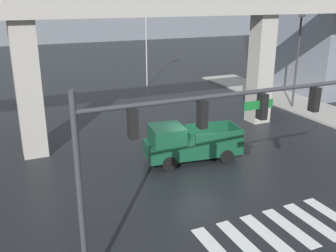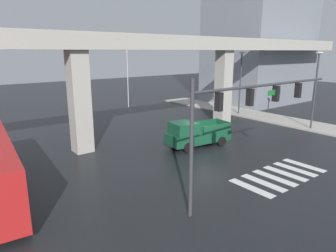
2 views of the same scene
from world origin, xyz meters
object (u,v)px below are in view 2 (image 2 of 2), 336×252
street_lamp_mid_block (241,76)px  flagpole (128,66)px  pickup_truck (195,134)px  street_lamp_near_corner (316,82)px  traffic_signal_mast (248,106)px

street_lamp_mid_block → flagpole: (-7.49, 12.40, 0.89)m
pickup_truck → street_lamp_mid_block: bearing=25.4°
pickup_truck → street_lamp_near_corner: street_lamp_near_corner is taller
street_lamp_near_corner → street_lamp_mid_block: (0.00, 8.70, 0.00)m
pickup_truck → flagpole: flagpole is taller
traffic_signal_mast → flagpole: bearing=72.1°
traffic_signal_mast → flagpole: flagpole is taller
traffic_signal_mast → street_lamp_mid_block: size_ratio=1.50×
traffic_signal_mast → street_lamp_near_corner: street_lamp_near_corner is taller
traffic_signal_mast → street_lamp_near_corner: bearing=16.2°
flagpole → traffic_signal_mast: bearing=-107.9°
street_lamp_mid_block → pickup_truck: bearing=-154.6°
street_lamp_near_corner → flagpole: (-7.49, 21.10, 0.89)m
street_lamp_near_corner → pickup_truck: bearing=167.0°
pickup_truck → street_lamp_mid_block: 14.10m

